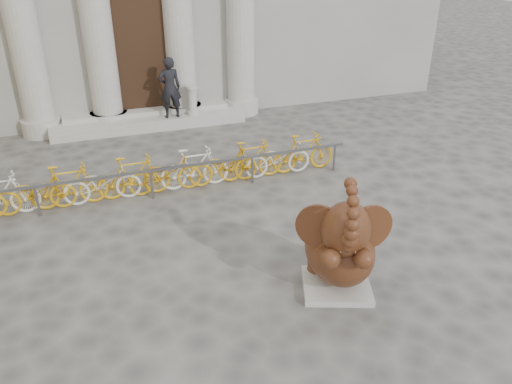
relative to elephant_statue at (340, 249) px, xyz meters
name	(u,v)px	position (x,y,z in m)	size (l,w,h in m)	color
ground	(244,309)	(-1.63, 0.07, -0.82)	(80.00, 80.00, 0.00)	#474442
entrance_steps	(150,121)	(-1.63, 9.47, -0.64)	(6.00, 1.20, 0.36)	#A8A59E
elephant_statue	(340,249)	(0.00, 0.00, 0.00)	(1.52, 1.79, 2.25)	#A8A59E
bike_rack	(149,174)	(-2.38, 4.69, -0.32)	(9.69, 0.53, 1.00)	slate
pedestrian	(170,88)	(-0.97, 9.12, 0.47)	(0.68, 0.45, 1.87)	black
balustrade_post	(192,101)	(-0.29, 9.17, -0.03)	(0.38, 0.38, 0.92)	#A8A59E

